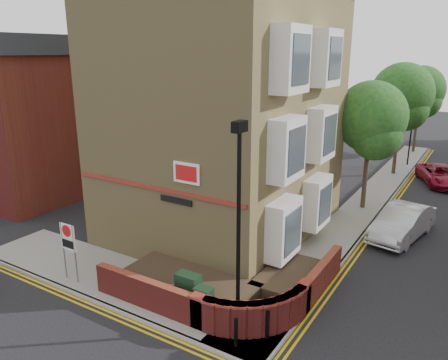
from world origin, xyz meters
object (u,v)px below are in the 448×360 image
at_px(utility_cabinet_large, 188,291).
at_px(silver_car_near, 403,222).
at_px(lamppost, 239,229).
at_px(zone_sign, 68,242).

relative_size(utility_cabinet_large, silver_car_near, 0.27).
height_order(lamppost, silver_car_near, lamppost).
bearing_deg(lamppost, zone_sign, -173.93).
bearing_deg(lamppost, silver_car_near, 73.72).
xyz_separation_m(lamppost, zone_sign, (-6.60, -0.70, -1.70)).
relative_size(lamppost, zone_sign, 2.86).
xyz_separation_m(utility_cabinet_large, zone_sign, (-4.70, -0.80, 0.92)).
bearing_deg(zone_sign, lamppost, 6.07).
bearing_deg(zone_sign, utility_cabinet_large, 9.69).
distance_m(lamppost, silver_car_near, 10.69).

